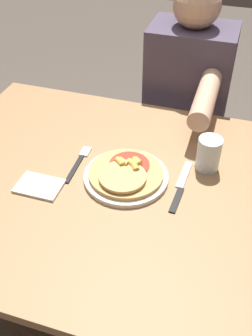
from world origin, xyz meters
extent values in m
plane|color=brown|center=(0.00, 0.00, 0.00)|extent=(8.00, 8.00, 0.00)
cube|color=#9E754C|center=(0.00, 0.00, 0.74)|extent=(1.23, 0.89, 0.03)
cylinder|color=#9E754C|center=(-0.56, 0.39, 0.36)|extent=(0.06, 0.06, 0.72)
cylinder|color=silver|center=(-0.01, 0.03, 0.76)|extent=(0.25, 0.25, 0.01)
cylinder|color=tan|center=(-0.01, 0.03, 0.77)|extent=(0.22, 0.22, 0.01)
cylinder|color=#B22D1E|center=(-0.01, 0.06, 0.78)|extent=(0.12, 0.12, 0.00)
cylinder|color=tan|center=(-0.01, 0.00, 0.78)|extent=(0.13, 0.13, 0.01)
cylinder|color=gold|center=(-0.03, 0.05, 0.79)|extent=(0.03, 0.03, 0.02)
cylinder|color=gold|center=(0.01, 0.07, 0.79)|extent=(0.03, 0.03, 0.02)
cylinder|color=gold|center=(0.00, 0.06, 0.79)|extent=(0.04, 0.03, 0.02)
cylinder|color=gold|center=(0.01, 0.05, 0.79)|extent=(0.03, 0.04, 0.02)
cylinder|color=gold|center=(0.01, 0.07, 0.79)|extent=(0.03, 0.04, 0.02)
cylinder|color=gold|center=(-0.04, 0.05, 0.79)|extent=(0.04, 0.04, 0.02)
cylinder|color=gold|center=(-0.02, 0.05, 0.79)|extent=(0.03, 0.03, 0.02)
cube|color=black|center=(-0.17, 0.02, 0.75)|extent=(0.02, 0.13, 0.00)
cube|color=silver|center=(-0.17, 0.11, 0.75)|extent=(0.03, 0.05, 0.00)
cube|color=black|center=(0.15, -0.01, 0.75)|extent=(0.02, 0.10, 0.00)
cube|color=silver|center=(0.15, 0.10, 0.75)|extent=(0.03, 0.12, 0.00)
cylinder|color=silver|center=(0.21, 0.15, 0.80)|extent=(0.07, 0.07, 0.10)
cube|color=silver|center=(-0.23, -0.08, 0.75)|extent=(0.13, 0.09, 0.01)
cylinder|color=#2D2D38|center=(-0.01, 0.64, 0.25)|extent=(0.11, 0.11, 0.50)
cylinder|color=#2D2D38|center=(0.13, 0.64, 0.25)|extent=(0.11, 0.11, 0.50)
cube|color=#4C4256|center=(0.06, 0.64, 0.74)|extent=(0.32, 0.22, 0.49)
sphere|color=tan|center=(0.06, 0.64, 1.06)|extent=(0.17, 0.17, 0.17)
cylinder|color=tan|center=(0.16, 0.38, 0.85)|extent=(0.07, 0.30, 0.07)
camera|label=1|loc=(0.24, -0.78, 1.52)|focal=42.00mm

